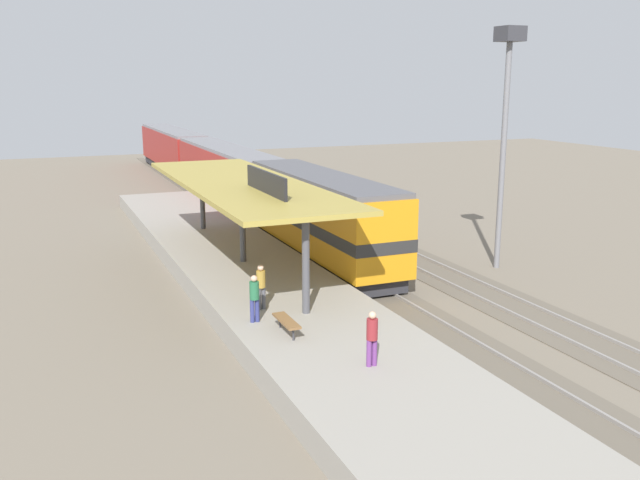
% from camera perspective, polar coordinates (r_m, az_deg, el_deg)
% --- Properties ---
extents(ground_plane, '(120.00, 120.00, 0.00)m').
position_cam_1_polar(ground_plane, '(35.26, 4.01, -2.11)').
color(ground_plane, '#706656').
extents(track_near, '(3.20, 110.00, 0.16)m').
position_cam_1_polar(track_near, '(34.43, 1.03, -2.40)').
color(track_near, '#5F5649').
rests_on(track_near, ground).
extents(track_far, '(3.20, 110.00, 0.16)m').
position_cam_1_polar(track_far, '(36.47, 7.66, -1.63)').
color(track_far, '#5F5649').
rests_on(track_far, ground).
extents(platform, '(6.00, 44.00, 0.90)m').
position_cam_1_polar(platform, '(32.79, -6.34, -2.52)').
color(platform, gray).
rests_on(platform, ground).
extents(station_canopy, '(5.20, 18.00, 4.70)m').
position_cam_1_polar(station_canopy, '(31.85, -6.48, 4.53)').
color(station_canopy, '#47474C').
rests_on(station_canopy, platform).
extents(platform_bench, '(0.44, 1.70, 0.50)m').
position_cam_1_polar(platform_bench, '(23.26, -2.79, -6.74)').
color(platform_bench, '#333338').
rests_on(platform_bench, platform).
extents(locomotive, '(2.93, 14.43, 4.44)m').
position_cam_1_polar(locomotive, '(35.23, 0.05, 1.94)').
color(locomotive, '#28282D').
rests_on(locomotive, track_near).
extents(passenger_carriage_front, '(2.90, 20.00, 4.24)m').
position_cam_1_polar(passenger_carriage_front, '(52.09, -7.71, 5.35)').
color(passenger_carriage_front, '#28282D').
rests_on(passenger_carriage_front, track_near).
extents(passenger_carriage_rear, '(2.90, 20.00, 4.24)m').
position_cam_1_polar(passenger_carriage_rear, '(72.24, -12.11, 7.32)').
color(passenger_carriage_rear, '#28282D').
rests_on(passenger_carriage_rear, track_near).
extents(light_mast, '(1.10, 1.10, 11.70)m').
position_cam_1_polar(light_mast, '(34.73, 15.18, 11.28)').
color(light_mast, slate).
rests_on(light_mast, ground).
extents(person_waiting, '(0.34, 0.34, 1.71)m').
position_cam_1_polar(person_waiting, '(25.63, -4.91, -3.68)').
color(person_waiting, '#4C4C51').
rests_on(person_waiting, platform).
extents(person_walking, '(0.34, 0.34, 1.71)m').
position_cam_1_polar(person_walking, '(20.62, 4.33, -7.91)').
color(person_walking, '#663375').
rests_on(person_walking, platform).
extents(person_boarding, '(0.34, 0.34, 1.71)m').
position_cam_1_polar(person_boarding, '(24.29, -5.46, -4.65)').
color(person_boarding, navy).
rests_on(person_boarding, platform).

